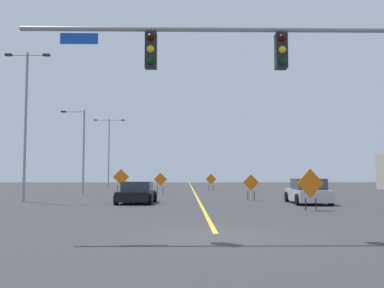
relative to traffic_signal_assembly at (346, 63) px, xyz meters
The scene contains 13 objects.
ground 6.26m from the traffic_signal_assembly, behind, with size 178.05×178.05×0.00m, color #38383A.
road_centre_stripe 49.87m from the traffic_signal_assembly, 94.42° to the left, with size 0.16×98.92×0.01m.
traffic_signal_assembly is the anchor object (origin of this frame).
street_lamp_near_right 21.32m from the traffic_signal_assembly, 134.57° to the left, with size 2.89×0.24×9.60m.
street_lamp_near_left 29.83m from the traffic_signal_assembly, 118.07° to the left, with size 2.18×0.24×7.55m.
street_lamp_far_left 46.78m from the traffic_signal_assembly, 108.47° to the left, with size 4.07×0.24×9.12m.
construction_sign_left_shoulder 27.87m from the traffic_signal_assembly, 112.04° to the left, with size 1.39×0.30×2.21m.
construction_sign_right_shoulder 34.65m from the traffic_signal_assembly, 93.20° to the left, with size 1.16×0.16×1.81m.
construction_sign_left_lane 27.74m from the traffic_signal_assembly, 104.68° to the left, with size 1.21×0.22×1.90m.
construction_sign_median_near 9.12m from the traffic_signal_assembly, 81.12° to the left, with size 1.37×0.38×1.98m.
construction_sign_right_lane 16.77m from the traffic_signal_assembly, 91.15° to the left, with size 1.08×0.15×1.72m.
car_black_distant 16.09m from the traffic_signal_assembly, 119.42° to the left, with size 2.22×4.04×1.28m.
car_silver_mid 13.80m from the traffic_signal_assembly, 79.08° to the left, with size 2.22×4.51×1.47m.
Camera 1 is at (-0.87, -12.29, 1.66)m, focal length 40.12 mm.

